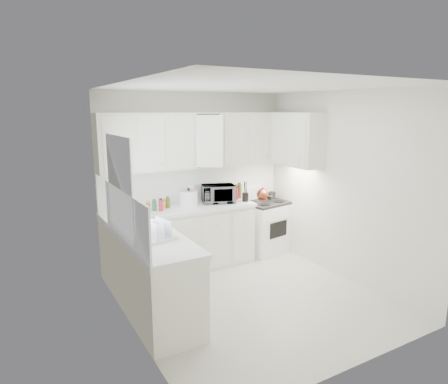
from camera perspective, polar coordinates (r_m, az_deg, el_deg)
floor at (r=5.15m, az=3.98°, el=-15.17°), size 3.20×3.20×0.00m
ceiling at (r=4.60m, az=4.46°, el=15.08°), size 3.20×3.20×0.00m
wall_back at (r=6.08m, az=-4.19°, el=1.97°), size 3.00×0.00×3.00m
wall_front at (r=3.54m, az=18.80°, el=-5.84°), size 3.00×0.00×3.00m
wall_left at (r=4.09m, az=-13.59°, el=-3.18°), size 0.00×3.20×3.20m
wall_right at (r=5.66m, az=16.94°, el=0.77°), size 0.00×3.20×3.20m
window_blinds at (r=4.37m, az=-14.78°, el=1.08°), size 0.06×0.96×1.06m
lower_cabinets_back at (r=5.87m, az=-6.26°, el=-7.01°), size 2.22×0.60×0.90m
lower_cabinets_left at (r=4.64m, az=-10.14°, el=-12.37°), size 0.60×1.60×0.90m
countertop_back at (r=5.72m, az=-6.33°, el=-2.53°), size 2.24×0.64×0.05m
countertop_left at (r=4.47m, az=-10.24°, el=-6.77°), size 0.64×1.62×0.05m
backsplash_back at (r=6.08m, az=-4.14°, el=1.26°), size 2.98×0.02×0.55m
backsplash_left at (r=4.30m, az=-14.16°, el=-3.52°), size 0.02×1.60×0.55m
upper_cabinets_back at (r=5.90m, az=-3.53°, el=3.65°), size 3.00×0.33×0.80m
upper_cabinets_right at (r=6.11m, az=10.41°, el=3.76°), size 0.33×0.90×0.80m
sink at (r=4.74m, az=-11.72°, el=-3.90°), size 0.42×0.38×0.30m
stove at (r=6.56m, az=6.01°, el=-4.06°), size 0.81×0.70×1.10m
tea_kettle at (r=6.21m, az=5.61°, el=-0.21°), size 0.29×0.27×0.21m
frying_pan at (r=6.69m, az=6.54°, el=-0.11°), size 0.33×0.44×0.04m
microwave at (r=5.98m, az=-0.85°, el=0.03°), size 0.55×0.41×0.33m
rice_cooker at (r=5.80m, az=-5.15°, el=-0.69°), size 0.29×0.29×0.27m
paper_towel at (r=5.99m, az=-4.70°, el=-0.29°), size 0.12×0.12×0.27m
utensil_crock at (r=6.05m, az=3.13°, el=0.12°), size 0.11×0.11×0.32m
dish_rack at (r=4.32m, az=-10.40°, el=-5.36°), size 0.51×0.42×0.25m
spice_left_0 at (r=5.66m, az=-11.15°, el=-1.90°), size 0.06×0.06×0.13m
spice_left_1 at (r=5.60m, az=-10.13°, el=-2.01°), size 0.06×0.06×0.13m
spice_left_2 at (r=5.71m, az=-9.73°, el=-1.73°), size 0.06×0.06×0.13m
spice_left_3 at (r=5.65m, az=-8.70°, el=-1.84°), size 0.06×0.06×0.13m
spice_left_4 at (r=5.76m, az=-8.33°, el=-1.57°), size 0.06×0.06×0.13m
sauce_right_0 at (r=6.27m, az=1.19°, el=-0.06°), size 0.06×0.06×0.19m
sauce_right_1 at (r=6.25m, az=1.90°, el=-0.11°), size 0.06×0.06×0.19m
sauce_right_2 at (r=6.33m, az=2.04°, el=0.04°), size 0.06×0.06×0.19m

